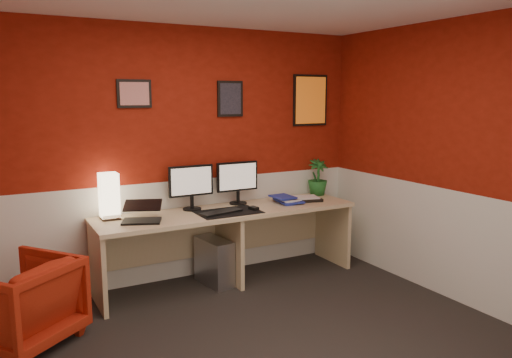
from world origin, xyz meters
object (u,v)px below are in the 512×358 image
monitor_left (191,180)px  armchair (21,303)px  desk (229,246)px  zen_tray (304,199)px  pc_tower (214,261)px  laptop (141,210)px  monitor_right (238,176)px  potted_plant (318,177)px  shoji_lamp (109,197)px

monitor_left → armchair: (-1.59, -0.60, -0.69)m
desk → monitor_left: monitor_left is taller
zen_tray → pc_tower: size_ratio=0.78×
laptop → armchair: laptop is taller
laptop → monitor_left: bearing=45.9°
monitor_right → potted_plant: bearing=0.1°
monitor_right → zen_tray: (0.69, -0.19, -0.28)m
shoji_lamp → pc_tower: (0.94, -0.17, -0.70)m
monitor_right → armchair: monitor_right is taller
monitor_left → zen_tray: size_ratio=1.66×
monitor_left → zen_tray: monitor_left is taller
potted_plant → pc_tower: potted_plant is taller
shoji_lamp → laptop: 0.34m
armchair → potted_plant: bearing=153.8°
monitor_right → armchair: bearing=-163.5°
potted_plant → armchair: potted_plant is taller
laptop → monitor_left: size_ratio=0.57×
desk → shoji_lamp: size_ratio=6.50×
monitor_left → potted_plant: bearing=0.9°
laptop → monitor_left: (0.57, 0.25, 0.18)m
laptop → zen_tray: laptop is taller
shoji_lamp → potted_plant: bearing=0.5°
desk → pc_tower: bearing=173.8°
monitor_right → potted_plant: monitor_right is taller
monitor_left → pc_tower: size_ratio=1.29×
desk → potted_plant: potted_plant is taller
zen_tray → pc_tower: 1.17m
shoji_lamp → armchair: bearing=-143.0°
potted_plant → monitor_right: bearing=-179.9°
pc_tower → monitor_left: bearing=125.3°
shoji_lamp → pc_tower: shoji_lamp is taller
laptop → pc_tower: size_ratio=0.73×
monitor_left → potted_plant: 1.51m
pc_tower → shoji_lamp: bearing=161.9°
laptop → pc_tower: (0.73, 0.08, -0.61)m
laptop → potted_plant: 2.10m
desk → armchair: desk is taller
shoji_lamp → laptop: bearing=-48.7°
monitor_left → desk: bearing=-30.4°
desk → monitor_left: (-0.31, 0.18, 0.66)m
shoji_lamp → monitor_left: size_ratio=0.69×
desk → armchair: 1.95m
desk → laptop: laptop is taller
potted_plant → armchair: 3.23m
laptop → armchair: (-1.03, -0.36, -0.51)m
monitor_left → monitor_right: size_ratio=1.00×
desk → armchair: bearing=-167.5°
potted_plant → zen_tray: bearing=-148.6°
laptop → zen_tray: 1.77m
potted_plant → desk: bearing=-170.3°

